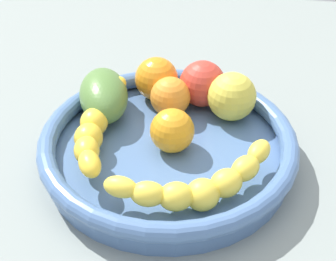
{
  "coord_description": "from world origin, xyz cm",
  "views": [
    {
      "loc": [
        7.85,
        -54.53,
        50.94
      ],
      "look_at": [
        0.0,
        0.0,
        8.5
      ],
      "focal_mm": 54.92,
      "sensor_mm": 36.0,
      "label": 1
    }
  ],
  "objects_px": {
    "orange_mid_left": "(172,130)",
    "fruit_bowl": "(168,147)",
    "mango_green": "(104,95)",
    "orange_mid_right": "(170,97)",
    "apple_yellow": "(232,97)",
    "orange_front": "(156,79)",
    "tomato_red": "(202,84)",
    "banana_draped_right": "(95,127)",
    "banana_draped_left": "(199,184)"
  },
  "relations": [
    {
      "from": "orange_mid_left",
      "to": "fruit_bowl",
      "type": "bearing_deg",
      "value": -178.0
    },
    {
      "from": "orange_mid_left",
      "to": "mango_green",
      "type": "xyz_separation_m",
      "value": [
        -0.11,
        0.07,
        0.0
      ]
    },
    {
      "from": "fruit_bowl",
      "to": "mango_green",
      "type": "distance_m",
      "value": 0.13
    },
    {
      "from": "orange_mid_right",
      "to": "fruit_bowl",
      "type": "bearing_deg",
      "value": -84.21
    },
    {
      "from": "orange_mid_left",
      "to": "apple_yellow",
      "type": "bearing_deg",
      "value": 48.5
    },
    {
      "from": "orange_front",
      "to": "tomato_red",
      "type": "relative_size",
      "value": 0.95
    },
    {
      "from": "orange_mid_right",
      "to": "tomato_red",
      "type": "xyz_separation_m",
      "value": [
        0.04,
        0.03,
        0.01
      ]
    },
    {
      "from": "banana_draped_right",
      "to": "apple_yellow",
      "type": "xyz_separation_m",
      "value": [
        0.18,
        0.09,
        0.01
      ]
    },
    {
      "from": "banana_draped_right",
      "to": "orange_front",
      "type": "height_order",
      "value": "orange_front"
    },
    {
      "from": "banana_draped_left",
      "to": "orange_mid_left",
      "type": "distance_m",
      "value": 0.11
    },
    {
      "from": "mango_green",
      "to": "apple_yellow",
      "type": "bearing_deg",
      "value": 5.02
    },
    {
      "from": "mango_green",
      "to": "tomato_red",
      "type": "height_order",
      "value": "tomato_red"
    },
    {
      "from": "tomato_red",
      "to": "banana_draped_left",
      "type": "bearing_deg",
      "value": -85.83
    },
    {
      "from": "tomato_red",
      "to": "orange_front",
      "type": "bearing_deg",
      "value": 174.58
    },
    {
      "from": "banana_draped_left",
      "to": "banana_draped_right",
      "type": "distance_m",
      "value": 0.18
    },
    {
      "from": "banana_draped_left",
      "to": "orange_mid_right",
      "type": "distance_m",
      "value": 0.19
    },
    {
      "from": "orange_mid_right",
      "to": "mango_green",
      "type": "bearing_deg",
      "value": -173.16
    },
    {
      "from": "banana_draped_right",
      "to": "apple_yellow",
      "type": "relative_size",
      "value": 3.14
    },
    {
      "from": "orange_mid_left",
      "to": "mango_green",
      "type": "distance_m",
      "value": 0.13
    },
    {
      "from": "orange_mid_left",
      "to": "apple_yellow",
      "type": "height_order",
      "value": "apple_yellow"
    },
    {
      "from": "banana_draped_left",
      "to": "orange_front",
      "type": "bearing_deg",
      "value": 111.75
    },
    {
      "from": "orange_front",
      "to": "orange_mid_right",
      "type": "height_order",
      "value": "orange_front"
    },
    {
      "from": "orange_mid_right",
      "to": "tomato_red",
      "type": "bearing_deg",
      "value": 37.81
    },
    {
      "from": "banana_draped_left",
      "to": "banana_draped_right",
      "type": "xyz_separation_m",
      "value": [
        -0.15,
        0.09,
        0.0
      ]
    },
    {
      "from": "fruit_bowl",
      "to": "apple_yellow",
      "type": "xyz_separation_m",
      "value": [
        0.08,
        0.09,
        0.04
      ]
    },
    {
      "from": "banana_draped_right",
      "to": "orange_mid_left",
      "type": "relative_size",
      "value": 3.71
    },
    {
      "from": "fruit_bowl",
      "to": "orange_mid_left",
      "type": "height_order",
      "value": "orange_mid_left"
    },
    {
      "from": "apple_yellow",
      "to": "mango_green",
      "type": "height_order",
      "value": "apple_yellow"
    },
    {
      "from": "fruit_bowl",
      "to": "apple_yellow",
      "type": "distance_m",
      "value": 0.12
    },
    {
      "from": "fruit_bowl",
      "to": "tomato_red",
      "type": "distance_m",
      "value": 0.13
    },
    {
      "from": "banana_draped_left",
      "to": "orange_mid_left",
      "type": "relative_size",
      "value": 3.34
    },
    {
      "from": "fruit_bowl",
      "to": "banana_draped_right",
      "type": "relative_size",
      "value": 1.58
    },
    {
      "from": "banana_draped_left",
      "to": "orange_front",
      "type": "xyz_separation_m",
      "value": [
        -0.09,
        0.22,
        0.01
      ]
    },
    {
      "from": "orange_mid_left",
      "to": "tomato_red",
      "type": "bearing_deg",
      "value": 75.28
    },
    {
      "from": "banana_draped_left",
      "to": "tomato_red",
      "type": "xyz_separation_m",
      "value": [
        -0.02,
        0.21,
        0.01
      ]
    },
    {
      "from": "banana_draped_right",
      "to": "orange_mid_right",
      "type": "distance_m",
      "value": 0.13
    },
    {
      "from": "orange_front",
      "to": "tomato_red",
      "type": "height_order",
      "value": "tomato_red"
    },
    {
      "from": "orange_mid_right",
      "to": "orange_front",
      "type": "bearing_deg",
      "value": 123.57
    },
    {
      "from": "banana_draped_right",
      "to": "orange_front",
      "type": "distance_m",
      "value": 0.14
    },
    {
      "from": "orange_mid_right",
      "to": "apple_yellow",
      "type": "relative_size",
      "value": 0.84
    },
    {
      "from": "banana_draped_right",
      "to": "tomato_red",
      "type": "bearing_deg",
      "value": 42.1
    },
    {
      "from": "orange_front",
      "to": "orange_mid_left",
      "type": "xyz_separation_m",
      "value": [
        0.04,
        -0.12,
        -0.0
      ]
    },
    {
      "from": "banana_draped_left",
      "to": "mango_green",
      "type": "height_order",
      "value": "mango_green"
    },
    {
      "from": "fruit_bowl",
      "to": "orange_mid_right",
      "type": "bearing_deg",
      "value": 95.79
    },
    {
      "from": "banana_draped_right",
      "to": "orange_mid_left",
      "type": "bearing_deg",
      "value": 3.65
    },
    {
      "from": "mango_green",
      "to": "orange_mid_left",
      "type": "bearing_deg",
      "value": -31.77
    },
    {
      "from": "orange_mid_left",
      "to": "orange_mid_right",
      "type": "distance_m",
      "value": 0.08
    },
    {
      "from": "banana_draped_left",
      "to": "mango_green",
      "type": "bearing_deg",
      "value": 133.66
    },
    {
      "from": "banana_draped_left",
      "to": "banana_draped_right",
      "type": "height_order",
      "value": "banana_draped_right"
    },
    {
      "from": "fruit_bowl",
      "to": "banana_draped_left",
      "type": "bearing_deg",
      "value": -61.73
    }
  ]
}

